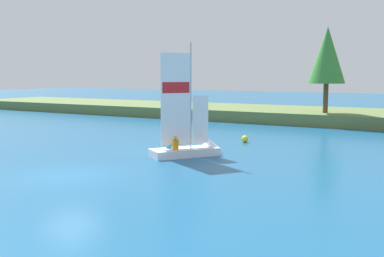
# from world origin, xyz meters

# --- Properties ---
(ground_plane) EXTENTS (200.00, 200.00, 0.00)m
(ground_plane) POSITION_xyz_m (0.00, 0.00, 0.00)
(ground_plane) COLOR #195684
(shore_bank) EXTENTS (80.00, 10.54, 1.06)m
(shore_bank) POSITION_xyz_m (0.00, 28.88, 0.53)
(shore_bank) COLOR #5B703D
(shore_bank) RESTS_ON ground
(shoreline_tree_left) EXTENTS (3.18, 3.18, 7.44)m
(shoreline_tree_left) POSITION_xyz_m (4.68, 25.96, 6.03)
(shoreline_tree_left) COLOR brown
(shoreline_tree_left) RESTS_ON shore_bank
(sailboat) EXTENTS (3.54, 4.17, 6.54)m
(sailboat) POSITION_xyz_m (2.22, 7.16, 0.47)
(sailboat) COLOR white
(sailboat) RESTS_ON ground
(channel_buoy) EXTENTS (0.45, 0.45, 0.45)m
(channel_buoy) POSITION_xyz_m (2.70, 12.88, 0.22)
(channel_buoy) COLOR yellow
(channel_buoy) RESTS_ON ground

